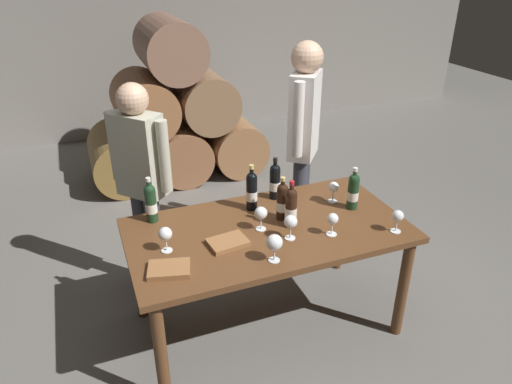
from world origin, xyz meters
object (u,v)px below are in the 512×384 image
at_px(wine_bottle_0, 275,181).
at_px(wine_bottle_2, 252,190).
at_px(taster_seated_left, 141,173).
at_px(wine_glass_5, 261,214).
at_px(wine_glass_0, 291,222).
at_px(wine_glass_1, 398,217).
at_px(wine_glass_4, 333,188).
at_px(wine_bottle_5, 353,191).
at_px(wine_bottle_4, 291,207).
at_px(wine_bottle_3, 151,203).
at_px(wine_glass_2, 274,243).
at_px(sommelier_presenting, 304,132).
at_px(tasting_notebook, 228,242).
at_px(dining_table, 268,240).
at_px(wine_glass_6, 165,235).
at_px(wine_glass_3, 333,220).
at_px(wine_bottle_1, 282,201).
at_px(leather_ledger, 169,269).

bearing_deg(wine_bottle_0, wine_bottle_2, -156.68).
bearing_deg(taster_seated_left, wine_glass_5, -50.97).
distance_m(wine_glass_0, wine_glass_1, 0.65).
bearing_deg(wine_bottle_2, wine_glass_4, -11.04).
xyz_separation_m(wine_bottle_5, wine_glass_0, (-0.53, -0.19, -0.02)).
height_order(wine_bottle_0, wine_bottle_4, wine_bottle_4).
relative_size(wine_bottle_3, wine_glass_2, 1.82).
distance_m(wine_glass_1, sommelier_presenting, 1.09).
xyz_separation_m(wine_bottle_3, wine_glass_1, (1.34, -0.66, -0.03)).
relative_size(wine_bottle_3, tasting_notebook, 1.35).
distance_m(wine_glass_5, taster_seated_left, 0.93).
bearing_deg(wine_glass_4, taster_seated_left, 154.12).
height_order(dining_table, sommelier_presenting, sommelier_presenting).
xyz_separation_m(wine_bottle_0, wine_glass_2, (-0.29, -0.67, -0.01)).
relative_size(wine_bottle_2, wine_bottle_4, 1.02).
height_order(wine_bottle_0, wine_glass_5, wine_bottle_0).
relative_size(tasting_notebook, taster_seated_left, 0.14).
height_order(wine_bottle_0, wine_bottle_5, wine_bottle_0).
bearing_deg(wine_glass_6, wine_bottle_3, 92.06).
bearing_deg(wine_glass_3, dining_table, 147.15).
xyz_separation_m(wine_bottle_0, wine_glass_0, (-0.12, -0.50, -0.02)).
xyz_separation_m(dining_table, wine_bottle_1, (0.13, 0.07, 0.22)).
xyz_separation_m(wine_bottle_0, wine_glass_4, (0.34, -0.19, -0.02)).
bearing_deg(dining_table, wine_glass_0, -64.34).
distance_m(wine_bottle_1, leather_ledger, 0.84).
bearing_deg(wine_glass_3, wine_bottle_0, 103.23).
xyz_separation_m(wine_bottle_1, wine_bottle_2, (-0.13, 0.19, 0.01)).
distance_m(wine_bottle_3, wine_glass_1, 1.49).
xyz_separation_m(wine_bottle_1, tasting_notebook, (-0.41, -0.16, -0.11)).
xyz_separation_m(wine_glass_1, wine_glass_3, (-0.38, 0.11, -0.00)).
bearing_deg(dining_table, leather_ledger, -161.78).
distance_m(wine_bottle_1, taster_seated_left, 1.00).
bearing_deg(wine_glass_2, leather_ledger, 168.48).
height_order(wine_glass_1, wine_glass_6, wine_glass_6).
bearing_deg(wine_glass_0, wine_bottle_4, 64.38).
distance_m(wine_glass_0, sommelier_presenting, 1.06).
bearing_deg(wine_bottle_1, taster_seated_left, 139.48).
height_order(wine_glass_0, sommelier_presenting, sommelier_presenting).
bearing_deg(taster_seated_left, wine_bottle_3, -91.05).
bearing_deg(wine_glass_0, wine_glass_6, 169.08).
xyz_separation_m(wine_glass_0, wine_glass_3, (0.25, -0.05, -0.01)).
bearing_deg(wine_glass_3, wine_glass_0, 168.24).
relative_size(wine_glass_5, tasting_notebook, 0.69).
distance_m(wine_bottle_4, wine_bottle_5, 0.47).
bearing_deg(wine_bottle_3, dining_table, -28.08).
distance_m(wine_bottle_5, wine_glass_1, 0.36).
height_order(leather_ledger, sommelier_presenting, sommelier_presenting).
bearing_deg(sommelier_presenting, taster_seated_left, -178.61).
relative_size(wine_bottle_0, wine_glass_6, 1.94).
height_order(wine_bottle_0, wine_glass_0, wine_bottle_0).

